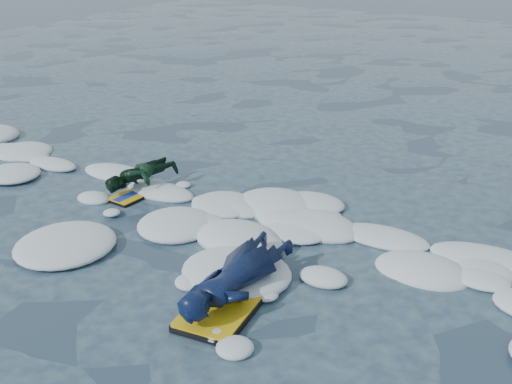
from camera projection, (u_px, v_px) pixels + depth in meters
ground at (205, 268)px, 7.27m from camera, size 120.00×120.00×0.00m
foam_band at (250, 232)px, 8.10m from camera, size 12.00×3.10×0.30m
prone_woman_unit at (235, 279)px, 6.60m from camera, size 0.74×1.77×0.46m
prone_child_unit at (141, 179)px, 9.19m from camera, size 0.86×1.20×0.42m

